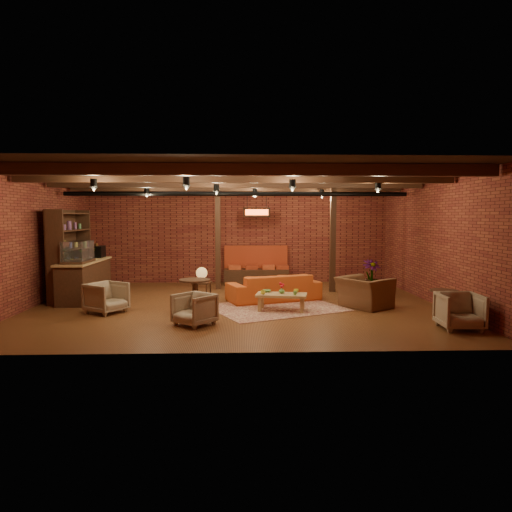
{
  "coord_description": "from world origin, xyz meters",
  "views": [
    {
      "loc": [
        0.09,
        -11.29,
        2.23
      ],
      "look_at": [
        0.48,
        0.2,
        1.22
      ],
      "focal_mm": 32.0,
      "sensor_mm": 36.0,
      "label": 1
    }
  ],
  "objects_px": {
    "armchair_right": "(365,287)",
    "armchair_far": "(460,309)",
    "sofa": "(274,287)",
    "side_table_book": "(360,281)",
    "coffee_table": "(281,296)",
    "armchair_b": "(194,308)",
    "side_table_lamp": "(202,276)",
    "armchair_a": "(106,296)",
    "plant_tall": "(372,243)",
    "round_table_left": "(195,290)",
    "round_table_right": "(444,300)"
  },
  "relations": [
    {
      "from": "armchair_a",
      "to": "armchair_right",
      "type": "distance_m",
      "value": 6.13
    },
    {
      "from": "sofa",
      "to": "armchair_a",
      "type": "distance_m",
      "value": 4.21
    },
    {
      "from": "armchair_b",
      "to": "sofa",
      "type": "bearing_deg",
      "value": 96.44
    },
    {
      "from": "armchair_far",
      "to": "plant_tall",
      "type": "distance_m",
      "value": 4.45
    },
    {
      "from": "side_table_lamp",
      "to": "coffee_table",
      "type": "bearing_deg",
      "value": -28.54
    },
    {
      "from": "round_table_right",
      "to": "armchair_right",
      "type": "bearing_deg",
      "value": 131.05
    },
    {
      "from": "side_table_lamp",
      "to": "plant_tall",
      "type": "distance_m",
      "value": 5.02
    },
    {
      "from": "sofa",
      "to": "armchair_a",
      "type": "height_order",
      "value": "armchair_a"
    },
    {
      "from": "sofa",
      "to": "round_table_left",
      "type": "relative_size",
      "value": 3.18
    },
    {
      "from": "round_table_left",
      "to": "round_table_right",
      "type": "bearing_deg",
      "value": -12.14
    },
    {
      "from": "armchair_right",
      "to": "round_table_right",
      "type": "distance_m",
      "value": 1.96
    },
    {
      "from": "sofa",
      "to": "round_table_left",
      "type": "bearing_deg",
      "value": 14.51
    },
    {
      "from": "coffee_table",
      "to": "plant_tall",
      "type": "xyz_separation_m",
      "value": [
        2.83,
        2.39,
        1.09
      ]
    },
    {
      "from": "armchair_right",
      "to": "round_table_right",
      "type": "xyz_separation_m",
      "value": [
        1.29,
        -1.48,
        -0.05
      ]
    },
    {
      "from": "side_table_lamp",
      "to": "round_table_left",
      "type": "height_order",
      "value": "side_table_lamp"
    },
    {
      "from": "side_table_book",
      "to": "armchair_far",
      "type": "xyz_separation_m",
      "value": [
        0.95,
        -3.94,
        -0.02
      ]
    },
    {
      "from": "round_table_right",
      "to": "plant_tall",
      "type": "relative_size",
      "value": 0.23
    },
    {
      "from": "side_table_book",
      "to": "coffee_table",
      "type": "bearing_deg",
      "value": -139.87
    },
    {
      "from": "armchair_b",
      "to": "plant_tall",
      "type": "height_order",
      "value": "plant_tall"
    },
    {
      "from": "coffee_table",
      "to": "side_table_lamp",
      "type": "distance_m",
      "value": 2.25
    },
    {
      "from": "armchair_a",
      "to": "armchair_right",
      "type": "bearing_deg",
      "value": -53.36
    },
    {
      "from": "coffee_table",
      "to": "armchair_b",
      "type": "xyz_separation_m",
      "value": [
        -1.9,
        -1.37,
        0.0
      ]
    },
    {
      "from": "armchair_far",
      "to": "plant_tall",
      "type": "bearing_deg",
      "value": 100.47
    },
    {
      "from": "sofa",
      "to": "side_table_book",
      "type": "relative_size",
      "value": 4.64
    },
    {
      "from": "side_table_lamp",
      "to": "armchair_right",
      "type": "bearing_deg",
      "value": -10.69
    },
    {
      "from": "side_table_lamp",
      "to": "plant_tall",
      "type": "xyz_separation_m",
      "value": [
        4.78,
        1.32,
        0.75
      ]
    },
    {
      "from": "side_table_lamp",
      "to": "armchair_right",
      "type": "height_order",
      "value": "armchair_right"
    },
    {
      "from": "armchair_a",
      "to": "armchair_b",
      "type": "distance_m",
      "value": 2.49
    },
    {
      "from": "side_table_lamp",
      "to": "armchair_far",
      "type": "xyz_separation_m",
      "value": [
        5.31,
        -2.96,
        -0.3
      ]
    },
    {
      "from": "armchair_b",
      "to": "round_table_right",
      "type": "xyz_separation_m",
      "value": [
        5.26,
        0.19,
        0.08
      ]
    },
    {
      "from": "armchair_right",
      "to": "armchair_far",
      "type": "bearing_deg",
      "value": 175.43
    },
    {
      "from": "armchair_a",
      "to": "round_table_right",
      "type": "height_order",
      "value": "armchair_a"
    },
    {
      "from": "side_table_lamp",
      "to": "armchair_a",
      "type": "relative_size",
      "value": 1.17
    },
    {
      "from": "coffee_table",
      "to": "side_table_lamp",
      "type": "xyz_separation_m",
      "value": [
        -1.95,
        1.06,
        0.34
      ]
    },
    {
      "from": "round_table_right",
      "to": "armchair_far",
      "type": "distance_m",
      "value": 0.72
    },
    {
      "from": "armchair_a",
      "to": "armchair_b",
      "type": "bearing_deg",
      "value": -87.68
    },
    {
      "from": "armchair_a",
      "to": "side_table_book",
      "type": "relative_size",
      "value": 1.51
    },
    {
      "from": "sofa",
      "to": "armchair_far",
      "type": "xyz_separation_m",
      "value": [
        3.44,
        -3.19,
        0.05
      ]
    },
    {
      "from": "side_table_lamp",
      "to": "sofa",
      "type": "bearing_deg",
      "value": 6.96
    },
    {
      "from": "round_table_left",
      "to": "armchair_a",
      "type": "relative_size",
      "value": 0.97
    },
    {
      "from": "armchair_b",
      "to": "side_table_book",
      "type": "bearing_deg",
      "value": 79.17
    },
    {
      "from": "sofa",
      "to": "side_table_lamp",
      "type": "relative_size",
      "value": 2.62
    },
    {
      "from": "armchair_a",
      "to": "coffee_table",
      "type": "bearing_deg",
      "value": -55.66
    },
    {
      "from": "armchair_right",
      "to": "round_table_right",
      "type": "relative_size",
      "value": 1.71
    },
    {
      "from": "round_table_left",
      "to": "armchair_a",
      "type": "bearing_deg",
      "value": -177.49
    },
    {
      "from": "armchair_a",
      "to": "plant_tall",
      "type": "relative_size",
      "value": 0.27
    },
    {
      "from": "coffee_table",
      "to": "round_table_right",
      "type": "relative_size",
      "value": 1.9
    },
    {
      "from": "coffee_table",
      "to": "armchair_right",
      "type": "xyz_separation_m",
      "value": [
        2.07,
        0.3,
        0.14
      ]
    },
    {
      "from": "sofa",
      "to": "round_table_right",
      "type": "height_order",
      "value": "sofa"
    },
    {
      "from": "round_table_left",
      "to": "armchair_far",
      "type": "height_order",
      "value": "armchair_far"
    }
  ]
}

